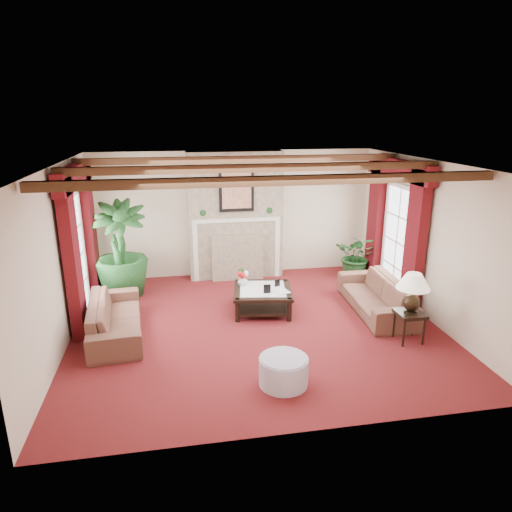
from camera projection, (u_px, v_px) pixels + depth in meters
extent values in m
plane|color=#50110E|center=(257.00, 326.00, 7.71)|extent=(6.00, 6.00, 0.00)
plane|color=white|center=(257.00, 164.00, 6.91)|extent=(6.00, 6.00, 0.00)
cube|color=beige|center=(234.00, 214.00, 9.89)|extent=(6.00, 0.02, 2.70)
cube|color=beige|center=(59.00, 259.00, 6.81)|extent=(0.02, 5.50, 2.70)
cube|color=beige|center=(429.00, 241.00, 7.81)|extent=(0.02, 5.50, 2.70)
imported|color=#3B1020|center=(115.00, 311.00, 7.32)|extent=(2.12, 0.95, 0.79)
imported|color=#3B1020|center=(376.00, 290.00, 8.19)|extent=(2.11, 0.80, 0.80)
imported|color=black|center=(122.00, 270.00, 8.84)|extent=(1.15, 1.93, 1.05)
imported|color=black|center=(357.00, 261.00, 9.87)|extent=(1.82, 1.82, 0.77)
cylinder|color=#9392A6|center=(283.00, 371.00, 6.00)|extent=(0.65, 0.65, 0.38)
imported|color=silver|center=(243.00, 281.00, 8.33)|extent=(0.27, 0.28, 0.18)
imported|color=black|center=(275.00, 284.00, 7.96)|extent=(0.25, 0.15, 0.32)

